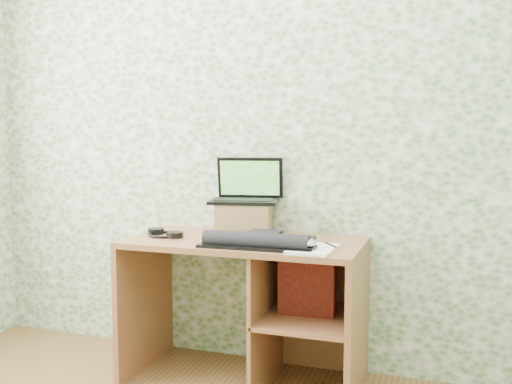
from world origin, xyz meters
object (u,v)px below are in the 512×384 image
(desk, at_px, (261,291))
(laptop, at_px, (246,192))
(keyboard, at_px, (260,240))
(riser, at_px, (244,219))
(notepad, at_px, (313,249))

(desk, relative_size, laptop, 2.98)
(keyboard, bearing_deg, laptop, 118.13)
(riser, distance_m, keyboard, 0.34)
(laptop, bearing_deg, keyboard, -71.96)
(riser, bearing_deg, laptop, 90.00)
(riser, xyz_separation_m, keyboard, (0.18, -0.28, -0.06))
(laptop, xyz_separation_m, notepad, (0.45, -0.34, -0.22))
(desk, xyz_separation_m, riser, (-0.13, 0.12, 0.35))
(desk, relative_size, notepad, 4.29)
(desk, relative_size, riser, 4.23)
(riser, relative_size, laptop, 0.71)
(riser, distance_m, laptop, 0.15)
(riser, distance_m, notepad, 0.55)
(keyboard, bearing_deg, notepad, -5.97)
(desk, xyz_separation_m, keyboard, (0.05, -0.17, 0.30))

